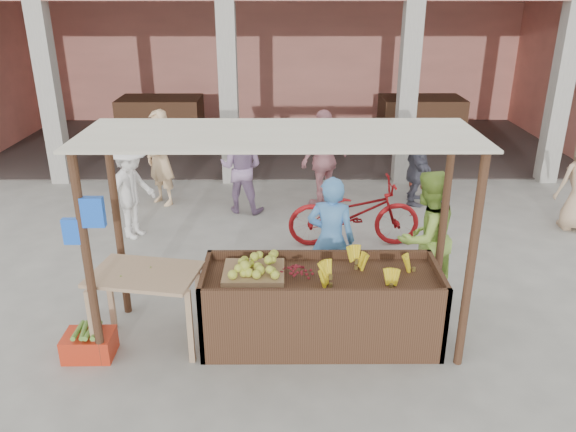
{
  "coord_description": "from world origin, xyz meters",
  "views": [
    {
      "loc": [
        0.11,
        -5.41,
        3.74
      ],
      "look_at": [
        0.14,
        1.2,
        1.03
      ],
      "focal_mm": 35.0,
      "sensor_mm": 36.0,
      "label": 1
    }
  ],
  "objects_px": {
    "fruit_stall": "(321,308)",
    "side_table": "(146,284)",
    "motorcycle": "(354,211)",
    "vendor_green": "(426,234)",
    "red_crate": "(90,345)",
    "vendor_blue": "(331,236)"
  },
  "relations": [
    {
      "from": "fruit_stall",
      "to": "side_table",
      "type": "distance_m",
      "value": 1.94
    },
    {
      "from": "side_table",
      "to": "motorcycle",
      "type": "bearing_deg",
      "value": 55.82
    },
    {
      "from": "side_table",
      "to": "fruit_stall",
      "type": "bearing_deg",
      "value": 12.65
    },
    {
      "from": "fruit_stall",
      "to": "motorcycle",
      "type": "xyz_separation_m",
      "value": [
        0.66,
        2.55,
        0.15
      ]
    },
    {
      "from": "fruit_stall",
      "to": "vendor_green",
      "type": "relative_size",
      "value": 1.44
    },
    {
      "from": "red_crate",
      "to": "motorcycle",
      "type": "xyz_separation_m",
      "value": [
        3.18,
        2.85,
        0.41
      ]
    },
    {
      "from": "vendor_blue",
      "to": "motorcycle",
      "type": "bearing_deg",
      "value": -93.42
    },
    {
      "from": "red_crate",
      "to": "vendor_green",
      "type": "distance_m",
      "value": 4.12
    },
    {
      "from": "side_table",
      "to": "vendor_blue",
      "type": "relative_size",
      "value": 0.7
    },
    {
      "from": "side_table",
      "to": "motorcycle",
      "type": "xyz_separation_m",
      "value": [
        2.56,
        2.63,
        -0.21
      ]
    },
    {
      "from": "side_table",
      "to": "red_crate",
      "type": "bearing_deg",
      "value": -150.36
    },
    {
      "from": "vendor_blue",
      "to": "side_table",
      "type": "bearing_deg",
      "value": 39.08
    },
    {
      "from": "side_table",
      "to": "motorcycle",
      "type": "height_order",
      "value": "motorcycle"
    },
    {
      "from": "vendor_green",
      "to": "motorcycle",
      "type": "distance_m",
      "value": 1.81
    },
    {
      "from": "fruit_stall",
      "to": "vendor_green",
      "type": "distance_m",
      "value": 1.69
    },
    {
      "from": "motorcycle",
      "to": "fruit_stall",
      "type": "bearing_deg",
      "value": 163.68
    },
    {
      "from": "fruit_stall",
      "to": "side_table",
      "type": "xyz_separation_m",
      "value": [
        -1.91,
        -0.09,
        0.36
      ]
    },
    {
      "from": "vendor_blue",
      "to": "vendor_green",
      "type": "xyz_separation_m",
      "value": [
        1.17,
        -0.01,
        0.03
      ]
    },
    {
      "from": "red_crate",
      "to": "vendor_green",
      "type": "height_order",
      "value": "vendor_green"
    },
    {
      "from": "red_crate",
      "to": "motorcycle",
      "type": "bearing_deg",
      "value": 41.35
    },
    {
      "from": "fruit_stall",
      "to": "red_crate",
      "type": "relative_size",
      "value": 4.94
    },
    {
      "from": "red_crate",
      "to": "motorcycle",
      "type": "relative_size",
      "value": 0.25
    }
  ]
}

